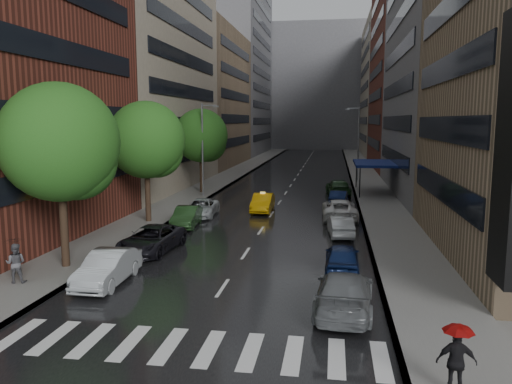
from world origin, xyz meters
TOP-DOWN VIEW (x-y plane):
  - ground at (0.00, 0.00)m, footprint 220.00×220.00m
  - road at (0.00, 50.00)m, footprint 14.00×140.00m
  - sidewalk_left at (-9.00, 50.00)m, footprint 4.00×140.00m
  - sidewalk_right at (9.00, 50.00)m, footprint 4.00×140.00m
  - crosswalk at (0.20, -2.00)m, footprint 13.15×2.80m
  - buildings_left at (-15.00, 58.79)m, footprint 8.00×108.00m
  - buildings_right at (15.00, 56.70)m, footprint 8.05×109.10m
  - building_far at (0.00, 118.00)m, footprint 40.00×14.00m
  - tree_near at (-8.60, 5.70)m, footprint 5.92×5.92m
  - tree_mid at (-8.60, 17.31)m, footprint 5.61×5.61m
  - tree_far at (-8.60, 32.47)m, footprint 5.47×5.47m
  - taxi at (-0.88, 23.18)m, footprint 1.65×4.57m
  - parked_cars_left at (-5.40, 12.33)m, footprint 2.95×21.54m
  - parked_cars_right at (5.40, 17.99)m, footprint 2.79×36.98m
  - ped_black_umbrella at (-9.45, 2.88)m, footprint 1.04×0.98m
  - ped_red_umbrella at (8.28, -3.88)m, footprint 1.08×0.82m
  - street_lamp_left at (-7.72, 30.00)m, footprint 1.74×0.22m
  - street_lamp_right at (7.72, 45.00)m, footprint 1.74×0.22m
  - awning at (8.98, 35.00)m, footprint 4.00×8.00m

SIDE VIEW (x-z plane):
  - ground at x=0.00m, z-range 0.00..0.00m
  - road at x=0.00m, z-range 0.00..0.01m
  - crosswalk at x=0.20m, z-range 0.01..0.02m
  - sidewalk_left at x=-9.00m, z-range 0.00..0.15m
  - sidewalk_right at x=9.00m, z-range 0.00..0.15m
  - parked_cars_left at x=-5.40m, z-range -0.04..1.51m
  - taxi at x=-0.88m, z-range 0.00..1.50m
  - parked_cars_right at x=5.40m, z-range -0.04..1.55m
  - ped_red_umbrella at x=8.28m, z-range 0.32..2.33m
  - ped_black_umbrella at x=-9.45m, z-range 0.33..2.42m
  - awning at x=8.98m, z-range 1.57..4.70m
  - street_lamp_left at x=-7.72m, z-range 0.39..9.39m
  - street_lamp_right at x=7.72m, z-range 0.39..9.39m
  - tree_far at x=-8.60m, z-range 1.61..10.33m
  - tree_mid at x=-8.60m, z-range 1.65..10.59m
  - tree_near at x=-8.60m, z-range 1.74..11.18m
  - buildings_right at x=15.00m, z-range -2.97..33.03m
  - buildings_left at x=-15.00m, z-range -3.01..34.99m
  - building_far at x=0.00m, z-range 0.00..32.00m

